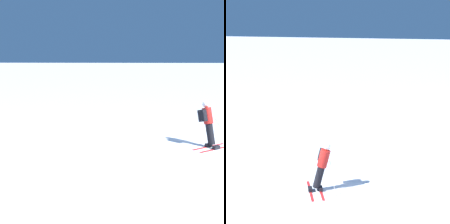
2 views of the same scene
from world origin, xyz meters
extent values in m
plane|color=white|center=(0.00, 0.00, 0.00)|extent=(300.00, 300.00, 0.00)
cube|color=red|center=(-0.99, -0.10, 0.01)|extent=(1.02, 1.42, 0.01)
cube|color=red|center=(-0.69, 0.10, 0.01)|extent=(1.02, 1.42, 0.01)
cube|color=black|center=(-0.99, -0.10, 0.07)|extent=(0.27, 0.31, 0.12)
cube|color=black|center=(-0.69, 0.10, 0.07)|extent=(0.27, 0.31, 0.12)
cylinder|color=black|center=(-0.73, 0.08, 0.50)|extent=(0.52, 0.47, 0.82)
cylinder|color=red|center=(-0.58, 0.18, 1.18)|extent=(0.59, 0.55, 0.68)
sphere|color=tan|center=(-0.50, 0.24, 1.58)|extent=(0.35, 0.33, 0.27)
sphere|color=silver|center=(-0.49, 0.24, 1.60)|extent=(0.40, 0.38, 0.31)
cube|color=black|center=(-0.72, 0.39, 1.21)|extent=(0.42, 0.37, 0.50)
cylinder|color=#B7B7BC|center=(-0.20, 0.08, 0.55)|extent=(0.41, 0.38, 1.10)
camera|label=1|loc=(-12.22, 3.08, 3.37)|focal=50.00mm
camera|label=2|loc=(4.87, -10.72, 5.64)|focal=60.00mm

